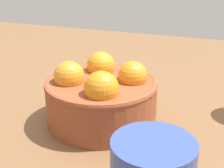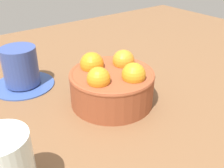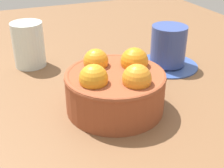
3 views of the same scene
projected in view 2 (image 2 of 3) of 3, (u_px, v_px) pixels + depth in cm
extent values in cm
cube|color=brown|center=(112.00, 111.00, 54.67)|extent=(152.06, 115.19, 4.74)
cylinder|color=brown|center=(112.00, 88.00, 51.94)|extent=(16.45, 16.45, 6.60)
torus|color=brown|center=(112.00, 74.00, 50.54)|extent=(16.65, 16.65, 1.00)
sphere|color=orange|center=(134.00, 75.00, 47.91)|extent=(4.48, 4.48, 4.48)
sphere|color=orange|center=(123.00, 61.00, 53.47)|extent=(4.55, 4.55, 4.55)
sphere|color=orange|center=(92.00, 64.00, 52.06)|extent=(4.77, 4.77, 4.77)
sphere|color=orange|center=(99.00, 79.00, 46.50)|extent=(4.30, 4.30, 4.30)
cylinder|color=#354E91|center=(24.00, 84.00, 59.34)|extent=(13.60, 13.60, 0.60)
cylinder|color=#33478C|center=(20.00, 66.00, 57.15)|extent=(7.58, 7.58, 8.47)
cylinder|color=silver|center=(7.00, 168.00, 31.47)|extent=(6.76, 6.76, 9.72)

